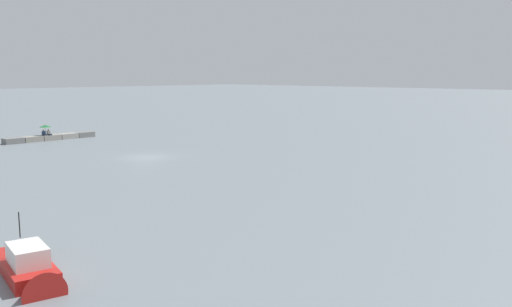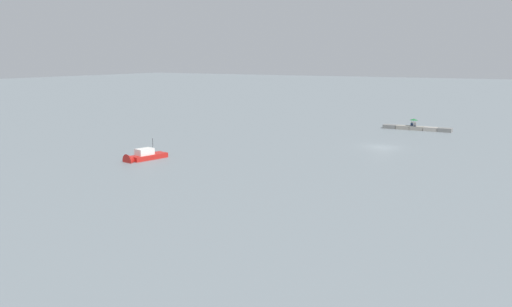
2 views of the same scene
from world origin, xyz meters
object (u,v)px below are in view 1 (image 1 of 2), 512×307
object	(u,v)px
person_seated_blue_right	(44,133)
motorboat_red_near	(31,273)
umbrella_open_green	(45,126)
person_seated_grey_left	(49,133)

from	to	relation	value
person_seated_blue_right	motorboat_red_near	world-z (taller)	motorboat_red_near
motorboat_red_near	person_seated_blue_right	bearing A→B (deg)	-104.29
person_seated_blue_right	motorboat_red_near	xyz separation A→B (m)	(21.39, 43.48, -0.58)
umbrella_open_green	person_seated_blue_right	bearing A→B (deg)	25.12
motorboat_red_near	person_seated_grey_left	bearing A→B (deg)	-104.96
person_seated_grey_left	person_seated_blue_right	bearing A→B (deg)	-20.91
person_seated_grey_left	person_seated_blue_right	world-z (taller)	same
person_seated_blue_right	umbrella_open_green	distance (m)	0.92
person_seated_blue_right	motorboat_red_near	bearing A→B (deg)	56.77
umbrella_open_green	motorboat_red_near	size ratio (longest dim) A/B	0.25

